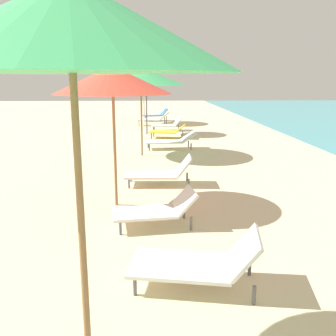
{
  "coord_description": "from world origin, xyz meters",
  "views": [
    {
      "loc": [
        0.04,
        6.25,
        2.21
      ],
      "look_at": [
        0.31,
        11.52,
        0.96
      ],
      "focal_mm": 40.54,
      "sensor_mm": 36.0,
      "label": 1
    }
  ],
  "objects_px": {
    "umbrella_third": "(70,26)",
    "umbrella_fourth": "(113,80)",
    "lounger_sixth_shoreside": "(167,124)",
    "lounger_farthest_shoreside": "(156,115)",
    "lounger_sixth_inland": "(168,131)",
    "lounger_farthest_inland": "(154,119)",
    "lounger_fourth_inland": "(157,209)",
    "lounger_fourth_shoreside": "(161,172)",
    "umbrella_fifth": "(141,77)",
    "lounger_fifth_shoreside": "(171,140)",
    "umbrella_farthest": "(144,75)",
    "umbrella_sixth": "(146,68)",
    "lounger_third_shoreside": "(199,262)"
  },
  "relations": [
    {
      "from": "lounger_fourth_shoreside",
      "to": "lounger_sixth_shoreside",
      "type": "xyz_separation_m",
      "value": [
        0.55,
        8.51,
        0.0
      ]
    },
    {
      "from": "umbrella_third",
      "to": "lounger_farthest_inland",
      "type": "height_order",
      "value": "umbrella_third"
    },
    {
      "from": "lounger_fourth_inland",
      "to": "lounger_fourth_shoreside",
      "type": "bearing_deg",
      "value": -100.31
    },
    {
      "from": "umbrella_fourth",
      "to": "lounger_fourth_inland",
      "type": "height_order",
      "value": "umbrella_fourth"
    },
    {
      "from": "lounger_farthest_shoreside",
      "to": "lounger_farthest_inland",
      "type": "height_order",
      "value": "lounger_farthest_shoreside"
    },
    {
      "from": "lounger_fourth_shoreside",
      "to": "lounger_fourth_inland",
      "type": "bearing_deg",
      "value": 88.51
    },
    {
      "from": "umbrella_farthest",
      "to": "lounger_farthest_shoreside",
      "type": "distance_m",
      "value": 2.4
    },
    {
      "from": "umbrella_sixth",
      "to": "lounger_sixth_inland",
      "type": "distance_m",
      "value": 2.67
    },
    {
      "from": "umbrella_third",
      "to": "umbrella_farthest",
      "type": "distance_m",
      "value": 16.54
    },
    {
      "from": "umbrella_third",
      "to": "lounger_sixth_inland",
      "type": "distance_m",
      "value": 12.01
    },
    {
      "from": "lounger_fourth_inland",
      "to": "umbrella_fifth",
      "type": "bearing_deg",
      "value": -93.59
    },
    {
      "from": "umbrella_farthest",
      "to": "lounger_farthest_inland",
      "type": "height_order",
      "value": "umbrella_farthest"
    },
    {
      "from": "lounger_third_shoreside",
      "to": "lounger_fourth_shoreside",
      "type": "xyz_separation_m",
      "value": [
        -0.29,
        4.04,
        -0.01
      ]
    },
    {
      "from": "umbrella_third",
      "to": "umbrella_fourth",
      "type": "relative_size",
      "value": 1.16
    },
    {
      "from": "lounger_sixth_shoreside",
      "to": "lounger_sixth_inland",
      "type": "height_order",
      "value": "lounger_sixth_shoreside"
    },
    {
      "from": "lounger_sixth_shoreside",
      "to": "lounger_farthest_shoreside",
      "type": "distance_m",
      "value": 3.82
    },
    {
      "from": "umbrella_farthest",
      "to": "lounger_farthest_shoreside",
      "type": "bearing_deg",
      "value": 61.4
    },
    {
      "from": "lounger_sixth_shoreside",
      "to": "lounger_sixth_inland",
      "type": "xyz_separation_m",
      "value": [
        -0.06,
        -2.11,
        0.01
      ]
    },
    {
      "from": "umbrella_sixth",
      "to": "lounger_farthest_inland",
      "type": "xyz_separation_m",
      "value": [
        0.31,
        2.72,
        -2.24
      ]
    },
    {
      "from": "umbrella_fourth",
      "to": "lounger_third_shoreside",
      "type": "bearing_deg",
      "value": -67.84
    },
    {
      "from": "umbrella_fourth",
      "to": "umbrella_farthest",
      "type": "distance_m",
      "value": 12.49
    },
    {
      "from": "lounger_fourth_shoreside",
      "to": "lounger_sixth_inland",
      "type": "relative_size",
      "value": 0.97
    },
    {
      "from": "lounger_fourth_inland",
      "to": "lounger_farthest_shoreside",
      "type": "distance_m",
      "value": 14.62
    },
    {
      "from": "lounger_third_shoreside",
      "to": "lounger_farthest_shoreside",
      "type": "distance_m",
      "value": 16.35
    },
    {
      "from": "lounger_fourth_inland",
      "to": "umbrella_farthest",
      "type": "height_order",
      "value": "umbrella_farthest"
    },
    {
      "from": "lounger_sixth_shoreside",
      "to": "lounger_farthest_shoreside",
      "type": "bearing_deg",
      "value": -86.94
    },
    {
      "from": "lounger_fifth_shoreside",
      "to": "lounger_farthest_shoreside",
      "type": "height_order",
      "value": "lounger_farthest_shoreside"
    },
    {
      "from": "lounger_farthest_shoreside",
      "to": "lounger_farthest_inland",
      "type": "bearing_deg",
      "value": 75.96
    },
    {
      "from": "lounger_fifth_shoreside",
      "to": "umbrella_sixth",
      "type": "relative_size",
      "value": 0.58
    },
    {
      "from": "lounger_third_shoreside",
      "to": "lounger_sixth_shoreside",
      "type": "relative_size",
      "value": 1.12
    },
    {
      "from": "lounger_sixth_inland",
      "to": "lounger_farthest_shoreside",
      "type": "bearing_deg",
      "value": -76.02
    },
    {
      "from": "umbrella_fourth",
      "to": "lounger_fourth_shoreside",
      "type": "distance_m",
      "value": 2.45
    },
    {
      "from": "lounger_fourth_shoreside",
      "to": "umbrella_farthest",
      "type": "xyz_separation_m",
      "value": [
        -0.48,
        11.2,
        2.1
      ]
    },
    {
      "from": "lounger_fifth_shoreside",
      "to": "umbrella_farthest",
      "type": "height_order",
      "value": "umbrella_farthest"
    },
    {
      "from": "lounger_sixth_shoreside",
      "to": "umbrella_farthest",
      "type": "distance_m",
      "value": 3.56
    },
    {
      "from": "umbrella_fourth",
      "to": "lounger_sixth_inland",
      "type": "height_order",
      "value": "umbrella_fourth"
    },
    {
      "from": "lounger_sixth_inland",
      "to": "lounger_farthest_inland",
      "type": "height_order",
      "value": "lounger_farthest_inland"
    },
    {
      "from": "umbrella_sixth",
      "to": "lounger_fifth_shoreside",
      "type": "bearing_deg",
      "value": -76.62
    },
    {
      "from": "umbrella_fifth",
      "to": "lounger_fifth_shoreside",
      "type": "relative_size",
      "value": 1.56
    },
    {
      "from": "lounger_sixth_shoreside",
      "to": "lounger_sixth_inland",
      "type": "distance_m",
      "value": 2.11
    },
    {
      "from": "umbrella_third",
      "to": "umbrella_sixth",
      "type": "bearing_deg",
      "value": 88.34
    },
    {
      "from": "lounger_fifth_shoreside",
      "to": "lounger_farthest_inland",
      "type": "relative_size",
      "value": 1.05
    },
    {
      "from": "lounger_fourth_shoreside",
      "to": "lounger_farthest_inland",
      "type": "bearing_deg",
      "value": -87.97
    },
    {
      "from": "lounger_fourth_shoreside",
      "to": "umbrella_fourth",
      "type": "bearing_deg",
      "value": 58.96
    },
    {
      "from": "umbrella_fifth",
      "to": "umbrella_farthest",
      "type": "relative_size",
      "value": 0.94
    },
    {
      "from": "lounger_sixth_shoreside",
      "to": "umbrella_farthest",
      "type": "relative_size",
      "value": 0.49
    },
    {
      "from": "lounger_fifth_shoreside",
      "to": "lounger_fourth_shoreside",
      "type": "bearing_deg",
      "value": 79.58
    },
    {
      "from": "lounger_sixth_shoreside",
      "to": "umbrella_fourth",
      "type": "bearing_deg",
      "value": 78.6
    },
    {
      "from": "umbrella_fourth",
      "to": "lounger_sixth_inland",
      "type": "relative_size",
      "value": 1.69
    },
    {
      "from": "lounger_fourth_inland",
      "to": "lounger_sixth_inland",
      "type": "relative_size",
      "value": 0.9
    }
  ]
}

